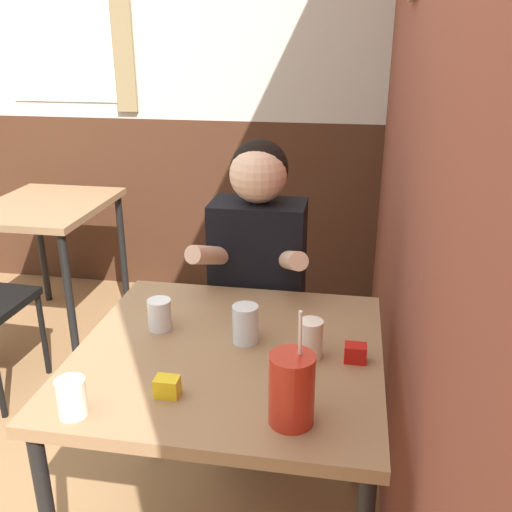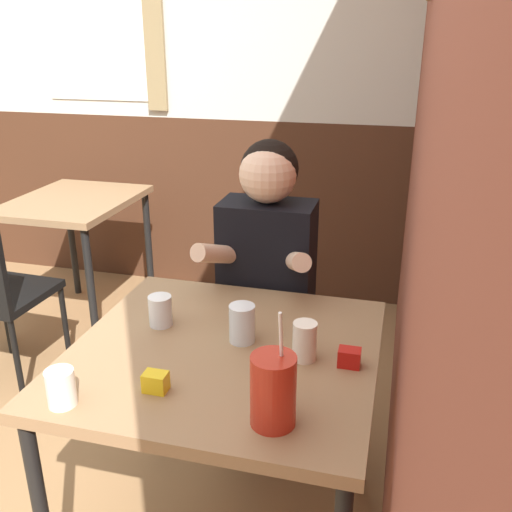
{
  "view_description": "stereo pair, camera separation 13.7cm",
  "coord_description": "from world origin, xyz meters",
  "px_view_note": "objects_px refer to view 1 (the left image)",
  "views": [
    {
      "loc": [
        1.15,
        -0.97,
        1.58
      ],
      "look_at": [
        0.89,
        0.57,
        0.97
      ],
      "focal_mm": 40.0,
      "sensor_mm": 36.0,
      "label": 1
    },
    {
      "loc": [
        1.28,
        -0.94,
        1.58
      ],
      "look_at": [
        0.89,
        0.57,
        0.97
      ],
      "focal_mm": 40.0,
      "sensor_mm": 36.0,
      "label": 2
    }
  ],
  "objects_px": {
    "main_table": "(229,372)",
    "person_seated": "(258,297)",
    "cocktail_pitcher": "(292,389)",
    "background_table": "(47,221)"
  },
  "relations": [
    {
      "from": "main_table",
      "to": "cocktail_pitcher",
      "type": "bearing_deg",
      "value": -54.0
    },
    {
      "from": "main_table",
      "to": "person_seated",
      "type": "height_order",
      "value": "person_seated"
    },
    {
      "from": "main_table",
      "to": "person_seated",
      "type": "distance_m",
      "value": 0.55
    },
    {
      "from": "background_table",
      "to": "person_seated",
      "type": "distance_m",
      "value": 1.48
    },
    {
      "from": "person_seated",
      "to": "cocktail_pitcher",
      "type": "height_order",
      "value": "person_seated"
    },
    {
      "from": "main_table",
      "to": "person_seated",
      "type": "relative_size",
      "value": 0.69
    },
    {
      "from": "main_table",
      "to": "cocktail_pitcher",
      "type": "xyz_separation_m",
      "value": [
        0.21,
        -0.29,
        0.16
      ]
    },
    {
      "from": "background_table",
      "to": "cocktail_pitcher",
      "type": "height_order",
      "value": "cocktail_pitcher"
    },
    {
      "from": "cocktail_pitcher",
      "to": "person_seated",
      "type": "bearing_deg",
      "value": 104.57
    },
    {
      "from": "main_table",
      "to": "cocktail_pitcher",
      "type": "distance_m",
      "value": 0.39
    }
  ]
}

